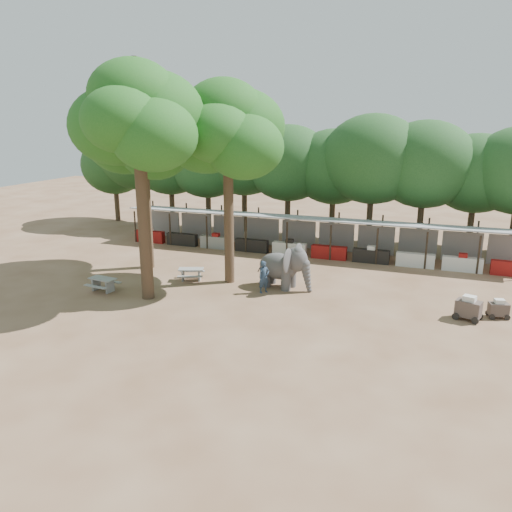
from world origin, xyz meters
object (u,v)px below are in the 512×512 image
(picnic_table_near, at_px, (103,283))
(cart_front, at_px, (468,308))
(handler, at_px, (264,277))
(cart_back, at_px, (498,309))
(yard_tree_back, at_px, (227,131))
(picnic_table_far, at_px, (191,273))
(yard_tree_center, at_px, (137,118))
(elephant, at_px, (285,266))
(yard_tree_left, at_px, (142,136))

(picnic_table_near, height_order, cart_front, cart_front)
(handler, xyz_separation_m, cart_back, (11.69, 0.39, -0.43))
(cart_front, relative_size, cart_back, 1.30)
(yard_tree_back, distance_m, cart_back, 16.46)
(picnic_table_near, relative_size, picnic_table_far, 0.92)
(yard_tree_center, distance_m, picnic_table_far, 9.37)
(elephant, bearing_deg, yard_tree_left, -177.19)
(yard_tree_back, relative_size, cart_back, 10.50)
(yard_tree_left, bearing_deg, picnic_table_far, -23.87)
(yard_tree_left, height_order, yard_tree_back, yard_tree_back)
(elephant, distance_m, cart_front, 9.64)
(cart_front, distance_m, cart_back, 1.56)
(cart_front, bearing_deg, picnic_table_far, -165.31)
(yard_tree_back, distance_m, handler, 8.19)
(elephant, xyz_separation_m, picnic_table_near, (-9.23, -3.99, -0.75))
(handler, distance_m, cart_back, 11.70)
(yard_tree_back, xyz_separation_m, elephant, (3.45, -0.11, -7.30))
(handler, bearing_deg, yard_tree_center, 155.20)
(elephant, bearing_deg, yard_tree_back, -172.34)
(yard_tree_back, height_order, elephant, yard_tree_back)
(yard_tree_center, xyz_separation_m, yard_tree_back, (3.00, 4.00, -0.67))
(handler, bearing_deg, yard_tree_left, 114.54)
(picnic_table_far, distance_m, cart_back, 16.40)
(elephant, height_order, cart_front, elephant)
(yard_tree_left, xyz_separation_m, cart_back, (20.31, -1.88, -7.74))
(elephant, bearing_deg, yard_tree_center, -139.38)
(yard_tree_left, height_order, cart_front, yard_tree_left)
(elephant, height_order, cart_back, elephant)
(picnic_table_near, bearing_deg, yard_tree_left, 99.63)
(picnic_table_near, bearing_deg, elephant, 30.55)
(yard_tree_center, height_order, elephant, yard_tree_center)
(yard_tree_back, height_order, handler, yard_tree_back)
(handler, distance_m, cart_front, 10.33)
(yard_tree_left, xyz_separation_m, yard_tree_back, (6.00, -1.00, 0.34))
(yard_tree_back, xyz_separation_m, handler, (2.62, -1.27, -7.65))
(yard_tree_center, distance_m, picnic_table_near, 9.15)
(handler, xyz_separation_m, picnic_table_far, (-4.71, 0.54, -0.42))
(yard_tree_left, relative_size, yard_tree_back, 0.97)
(picnic_table_near, relative_size, cart_back, 1.54)
(cart_front, bearing_deg, elephant, -170.97)
(picnic_table_far, bearing_deg, cart_back, -20.34)
(yard_tree_left, height_order, yard_tree_center, yard_tree_center)
(handler, height_order, cart_front, handler)
(yard_tree_left, bearing_deg, handler, -14.77)
(handler, bearing_deg, cart_front, -52.68)
(yard_tree_left, xyz_separation_m, yard_tree_center, (3.00, -5.00, 1.01))
(handler, xyz_separation_m, picnic_table_near, (-8.40, -2.83, -0.40))
(yard_tree_left, xyz_separation_m, elephant, (9.45, -1.11, -6.96))
(elephant, bearing_deg, handler, -115.96)
(yard_tree_center, distance_m, yard_tree_back, 5.04)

